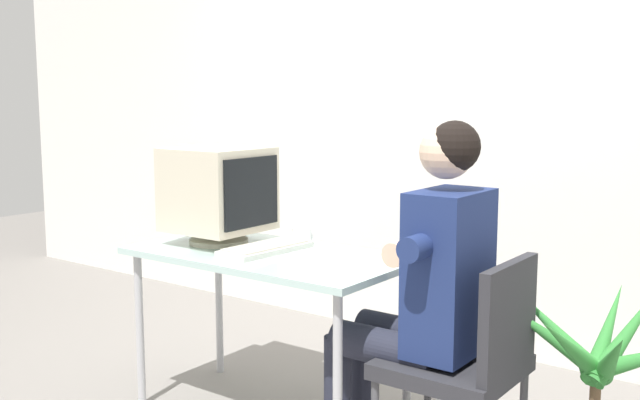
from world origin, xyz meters
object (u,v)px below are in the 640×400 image
object	(u,v)px
desk	(268,268)
office_chair	(468,356)
keyboard	(266,248)
desk_mug	(302,237)
crt_monitor	(219,190)
potted_plant	(594,398)
person_seated	(422,285)

from	to	relation	value
desk	office_chair	world-z (taller)	office_chair
keyboard	desk_mug	xyz separation A→B (m)	(0.04, 0.20, 0.03)
crt_monitor	desk_mug	xyz separation A→B (m)	(0.33, 0.18, -0.20)
crt_monitor	keyboard	size ratio (longest dim) A/B	1.00
office_chair	potted_plant	distance (m)	0.48
desk	crt_monitor	xyz separation A→B (m)	(-0.31, 0.02, 0.31)
keyboard	potted_plant	xyz separation A→B (m)	(1.33, 0.28, -0.44)
desk	person_seated	size ratio (longest dim) A/B	0.92
crt_monitor	desk	bearing A→B (deg)	-3.48
desk	potted_plant	xyz separation A→B (m)	(1.31, 0.28, -0.35)
keyboard	desk_mug	bearing A→B (deg)	78.16
desk	crt_monitor	world-z (taller)	crt_monitor
desk	desk_mug	size ratio (longest dim) A/B	12.58
desk	office_chair	xyz separation A→B (m)	(0.93, 0.03, -0.20)
office_chair	person_seated	distance (m)	0.30
crt_monitor	potted_plant	world-z (taller)	crt_monitor
keyboard	office_chair	bearing A→B (deg)	1.38
office_chair	potted_plant	bearing A→B (deg)	33.65
keyboard	office_chair	distance (m)	0.99
crt_monitor	keyboard	xyz separation A→B (m)	(0.29, -0.02, -0.23)
crt_monitor	office_chair	world-z (taller)	crt_monitor
desk_mug	desk	bearing A→B (deg)	-98.01
desk_mug	potted_plant	bearing A→B (deg)	3.44
keyboard	potted_plant	size ratio (longest dim) A/B	0.52
desk	crt_monitor	distance (m)	0.44
crt_monitor	desk_mug	bearing A→B (deg)	28.83
person_seated	potted_plant	distance (m)	0.74
crt_monitor	potted_plant	bearing A→B (deg)	9.15
keyboard	potted_plant	distance (m)	1.42
office_chair	desk_mug	xyz separation A→B (m)	(-0.90, 0.18, 0.31)
keyboard	desk	bearing A→B (deg)	-11.13
office_chair	desk	bearing A→B (deg)	-178.44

